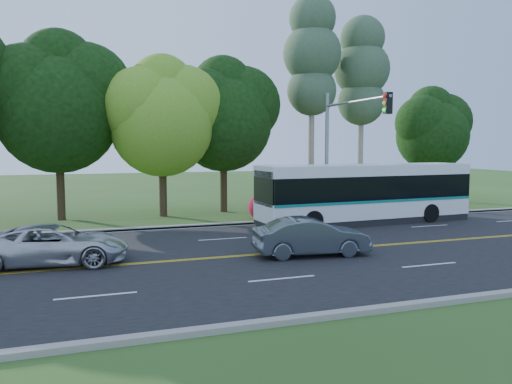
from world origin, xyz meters
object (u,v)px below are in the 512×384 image
object	(u,v)px
sedan	(311,237)
traffic_signal	(344,135)
suv	(54,245)
transit_bus	(365,194)

from	to	relation	value
sedan	traffic_signal	bearing A→B (deg)	-30.85
traffic_signal	suv	world-z (taller)	traffic_signal
traffic_signal	suv	distance (m)	15.06
traffic_signal	transit_bus	bearing A→B (deg)	5.05
transit_bus	sedan	world-z (taller)	transit_bus
traffic_signal	sedan	world-z (taller)	traffic_signal
transit_bus	traffic_signal	bearing A→B (deg)	-178.25
sedan	transit_bus	bearing A→B (deg)	-37.77
traffic_signal	transit_bus	xyz separation A→B (m)	(1.43, 0.13, -3.11)
suv	transit_bus	bearing A→B (deg)	-65.82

